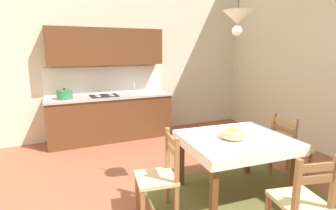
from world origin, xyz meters
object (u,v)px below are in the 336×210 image
Objects in this scene: kitchen_cabinetry at (110,97)px; dining_chair_tv_side at (160,177)px; pendant_lamp at (238,18)px; dining_chair_window_side at (289,149)px; dining_table at (235,147)px; fruit_bowl at (233,134)px; dining_chair_camera_side at (302,202)px.

kitchen_cabinetry is 2.62× the size of dining_chair_tv_side.
pendant_lamp is at bearing -4.03° from dining_chair_tv_side.
pendant_lamp reaches higher than dining_chair_window_side.
fruit_bowl is at bearing -155.93° from dining_table.
kitchen_cabinetry is 3.37m from dining_chair_window_side.
pendant_lamp is (-0.10, 0.92, 1.68)m from dining_chair_camera_side.
fruit_bowl is 0.37× the size of pendant_lamp.
kitchen_cabinetry reaches higher than dining_chair_window_side.
dining_chair_window_side is at bearing 2.95° from fruit_bowl.
dining_chair_window_side is 1.00× the size of dining_chair_tv_side.
kitchen_cabinetry reaches higher than dining_chair_camera_side.
kitchen_cabinetry is 2.93m from fruit_bowl.
dining_table is at bearing 88.86° from dining_chair_camera_side.
dining_chair_camera_side is 1.03m from fruit_bowl.
pendant_lamp reaches higher than fruit_bowl.
kitchen_cabinetry is 8.13× the size of fruit_bowl.
dining_chair_window_side reaches higher than dining_table.
dining_chair_camera_side is at bearing -91.14° from dining_table.
dining_chair_camera_side is 1.41m from dining_chair_window_side.
kitchen_cabinetry is at bearing 103.70° from dining_chair_camera_side.
kitchen_cabinetry is at bearing 107.17° from fruit_bowl.
dining_chair_camera_side reaches higher than fruit_bowl.
dining_chair_camera_side is (0.92, -3.76, -0.41)m from kitchen_cabinetry.
kitchen_cabinetry is 2.81m from dining_chair_tv_side.
dining_chair_tv_side is at bearing -179.66° from dining_table.
pendant_lamp is at bearing -149.29° from dining_table.
fruit_bowl is (-0.05, 0.95, 0.37)m from dining_chair_camera_side.
dining_table is 1.42× the size of dining_chair_camera_side.
dining_chair_tv_side is at bearing -179.18° from dining_chair_window_side.
dining_chair_camera_side is 1.16× the size of pendant_lamp.
fruit_bowl is at bearing 39.16° from pendant_lamp.
dining_table is (0.94, -2.77, -0.23)m from kitchen_cabinetry.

